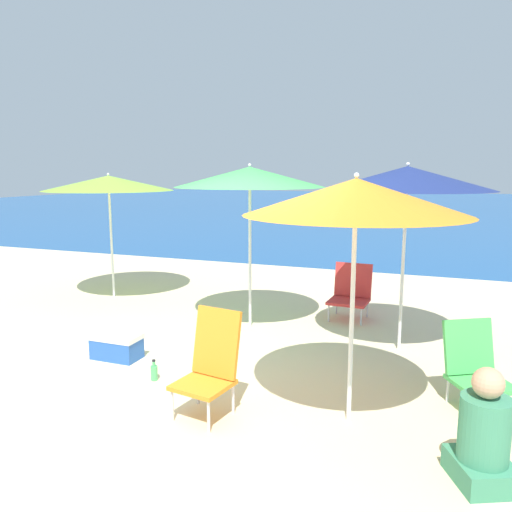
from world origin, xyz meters
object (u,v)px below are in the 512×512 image
object	(u,v)px
beach_umbrella_navy	(407,178)
person_seated_near	(484,437)
beach_umbrella_orange	(356,197)
beach_chair_green	(475,365)
cooler_box	(117,346)
beach_chair_red	(351,291)
beach_umbrella_lime	(109,183)
beach_chair_orange	(211,361)
beach_umbrella_green	(250,177)
water_bottle	(154,372)

from	to	relation	value
beach_umbrella_navy	person_seated_near	size ratio (longest dim) A/B	2.67
person_seated_near	beach_umbrella_orange	bearing A→B (deg)	126.57
beach_chair_green	cooler_box	world-z (taller)	beach_chair_green
beach_chair_red	beach_umbrella_lime	bearing A→B (deg)	-174.20
beach_umbrella_navy	cooler_box	bearing A→B (deg)	-154.02
beach_chair_orange	beach_umbrella_orange	bearing A→B (deg)	22.71
beach_umbrella_navy	beach_umbrella_green	bearing A→B (deg)	174.48
beach_umbrella_lime	beach_chair_red	world-z (taller)	beach_umbrella_lime
beach_umbrella_navy	beach_umbrella_lime	bearing A→B (deg)	169.07
water_bottle	cooler_box	bearing A→B (deg)	152.92
beach_chair_orange	water_bottle	distance (m)	0.95
beach_chair_green	water_bottle	size ratio (longest dim) A/B	3.49
beach_umbrella_navy	cooler_box	xyz separation A→B (m)	(-2.81, -1.37, -1.77)
water_bottle	beach_umbrella_navy	bearing A→B (deg)	38.99
beach_umbrella_green	beach_chair_green	distance (m)	3.31
beach_umbrella_navy	water_bottle	xyz separation A→B (m)	(-2.12, -1.72, -1.83)
beach_umbrella_lime	beach_chair_orange	bearing A→B (deg)	-43.06
beach_umbrella_green	beach_umbrella_orange	world-z (taller)	beach_umbrella_green
beach_umbrella_lime	beach_umbrella_navy	xyz separation A→B (m)	(4.51, -0.87, 0.11)
beach_chair_red	beach_umbrella_orange	bearing A→B (deg)	-77.07
beach_umbrella_orange	beach_chair_green	distance (m)	1.85
water_bottle	beach_chair_red	bearing A→B (deg)	63.66
beach_chair_orange	water_bottle	size ratio (longest dim) A/B	4.19
beach_umbrella_green	cooler_box	xyz separation A→B (m)	(-0.93, -1.55, -1.78)
beach_chair_red	water_bottle	size ratio (longest dim) A/B	3.57
beach_chair_orange	beach_chair_red	bearing A→B (deg)	89.08
beach_umbrella_navy	beach_umbrella_orange	xyz separation A→B (m)	(-0.23, -1.84, -0.12)
beach_umbrella_lime	water_bottle	size ratio (longest dim) A/B	9.71
beach_umbrella_lime	beach_chair_green	size ratio (longest dim) A/B	2.78
beach_umbrella_lime	beach_umbrella_navy	distance (m)	4.59
beach_umbrella_navy	beach_chair_green	distance (m)	2.07
beach_umbrella_orange	beach_umbrella_lime	bearing A→B (deg)	147.63
beach_chair_red	person_seated_near	distance (m)	3.71
beach_chair_green	water_bottle	world-z (taller)	beach_chair_green
cooler_box	person_seated_near	bearing A→B (deg)	-15.52
beach_umbrella_lime	water_bottle	world-z (taller)	beach_umbrella_lime
beach_umbrella_lime	cooler_box	world-z (taller)	beach_umbrella_lime
beach_umbrella_navy	water_bottle	size ratio (longest dim) A/B	10.13
beach_chair_orange	beach_chair_green	bearing A→B (deg)	34.11
beach_umbrella_green	beach_chair_orange	distance (m)	2.77
beach_chair_red	person_seated_near	size ratio (longest dim) A/B	0.94
beach_chair_red	person_seated_near	bearing A→B (deg)	-63.95
beach_umbrella_orange	beach_umbrella_green	bearing A→B (deg)	129.23
beach_umbrella_lime	beach_chair_green	distance (m)	5.79
beach_umbrella_lime	beach_chair_red	size ratio (longest dim) A/B	2.72
beach_chair_orange	person_seated_near	size ratio (longest dim) A/B	1.11
beach_umbrella_navy	beach_umbrella_orange	world-z (taller)	beach_umbrella_navy
beach_umbrella_orange	beach_chair_orange	size ratio (longest dim) A/B	2.29
beach_umbrella_orange	water_bottle	distance (m)	2.56
cooler_box	beach_chair_orange	bearing A→B (deg)	-26.32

